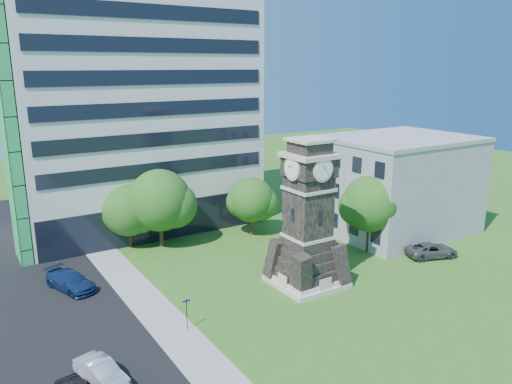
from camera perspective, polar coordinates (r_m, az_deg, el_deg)
ground at (r=39.61m, az=4.07°, el=-12.36°), size 160.00×160.00×0.00m
sidewalk at (r=39.54m, az=-11.90°, el=-12.65°), size 3.00×70.00×0.06m
street at (r=37.92m, az=-24.41°, el=-14.98°), size 14.00×80.00×0.02m
clock_tower at (r=40.77m, az=5.94°, el=-3.58°), size 5.40×5.40×12.22m
office_tall at (r=57.22m, az=-14.17°, el=10.35°), size 26.20×15.11×28.60m
office_low at (r=56.34m, az=15.80°, el=0.89°), size 15.20×12.20×10.40m
car_street_mid at (r=31.68m, az=-17.27°, el=-19.05°), size 2.45×4.26×1.33m
car_street_north at (r=43.84m, az=-20.45°, el=-9.49°), size 3.66×5.47×1.47m
car_east_lot at (r=50.52m, az=19.43°, el=-6.29°), size 5.38×3.78×1.36m
park_bench at (r=43.48m, az=8.27°, el=-9.16°), size 2.00×0.53×1.03m
street_sign at (r=35.38m, az=-7.93°, el=-13.29°), size 0.55×0.06×2.31m
tree_nw at (r=50.97m, az=-14.29°, el=-2.16°), size 5.71×5.19×6.45m
tree_nc at (r=50.15m, az=-10.85°, el=-1.13°), size 6.79×6.17×7.90m
tree_ne at (r=52.91m, az=-0.46°, el=-1.05°), size 5.29×4.81×6.30m
tree_east at (r=49.05m, az=12.99°, el=-1.52°), size 5.98×5.44×7.60m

